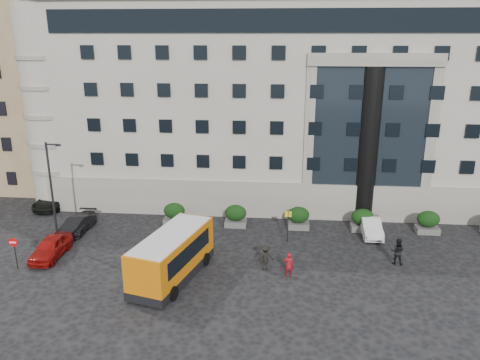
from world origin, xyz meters
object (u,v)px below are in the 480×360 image
at_px(hedge_b, 236,215).
at_px(parked_car_b, 76,226).
at_px(pedestrian_b, 397,251).
at_px(bus_stop_sign, 288,221).
at_px(pedestrian_c, 265,257).
at_px(hedge_c, 298,218).
at_px(no_entry_sign, 14,247).
at_px(hedge_e, 428,222).
at_px(red_truck, 76,170).
at_px(parked_car_d, 51,200).
at_px(pedestrian_a, 289,265).
at_px(parked_car_c, 79,223).
at_px(minibus, 172,254).
at_px(hedge_d, 362,220).
at_px(parked_car_a, 51,247).
at_px(hedge_a, 174,213).
at_px(street_lamp, 52,190).

xyz_separation_m(hedge_b, parked_car_b, (-12.70, -2.63, -0.28)).
bearing_deg(pedestrian_b, bus_stop_sign, -5.06).
height_order(parked_car_b, pedestrian_c, pedestrian_c).
relative_size(hedge_c, no_entry_sign, 0.79).
bearing_deg(hedge_e, red_truck, 162.72).
xyz_separation_m(hedge_e, parked_car_b, (-28.30, -2.63, -0.28)).
relative_size(parked_car_d, pedestrian_a, 2.93).
bearing_deg(pedestrian_c, red_truck, -55.14).
bearing_deg(hedge_b, bus_stop_sign, -33.07).
bearing_deg(parked_car_c, parked_car_b, -89.03).
relative_size(no_entry_sign, pedestrian_b, 1.21).
height_order(bus_stop_sign, no_entry_sign, bus_stop_sign).
relative_size(parked_car_c, pedestrian_b, 2.21).
bearing_deg(hedge_e, minibus, -154.13).
bearing_deg(hedge_d, hedge_e, 0.00).
xyz_separation_m(bus_stop_sign, no_entry_sign, (-18.50, -6.04, -0.08)).
xyz_separation_m(minibus, parked_car_a, (-9.45, 2.26, -0.98)).
bearing_deg(hedge_d, minibus, -146.19).
bearing_deg(pedestrian_c, parked_car_d, -41.88).
xyz_separation_m(hedge_d, pedestrian_c, (-7.65, -7.40, -0.02)).
bearing_deg(pedestrian_b, parked_car_d, -0.15).
bearing_deg(hedge_c, pedestrian_a, -96.06).
bearing_deg(hedge_e, no_entry_sign, -163.48).
distance_m(parked_car_a, parked_car_c, 4.77).
relative_size(hedge_b, pedestrian_a, 1.08).
xyz_separation_m(hedge_b, parked_car_a, (-12.70, -6.88, -0.18)).
bearing_deg(parked_car_d, parked_car_c, -53.75).
bearing_deg(hedge_e, bus_stop_sign, -166.08).
relative_size(red_truck, parked_car_b, 1.29).
xyz_separation_m(hedge_e, parked_car_a, (-28.30, -6.88, -0.18)).
distance_m(hedge_a, pedestrian_a, 12.59).
bearing_deg(hedge_c, hedge_b, 180.00).
bearing_deg(pedestrian_b, hedge_b, -9.54).
bearing_deg(hedge_a, pedestrian_c, -42.94).
distance_m(hedge_c, minibus, 12.47).
distance_m(hedge_e, street_lamp, 29.34).
bearing_deg(no_entry_sign, hedge_c, 24.49).
relative_size(hedge_a, parked_car_a, 0.42).
xyz_separation_m(hedge_e, red_truck, (-34.01, 10.58, 0.46)).
xyz_separation_m(hedge_c, parked_car_d, (-22.69, 2.95, -0.23)).
relative_size(hedge_a, street_lamp, 0.23).
xyz_separation_m(street_lamp, no_entry_sign, (-1.06, -4.04, -2.72)).
relative_size(street_lamp, parked_car_a, 1.83).
height_order(parked_car_d, pedestrian_c, pedestrian_c).
xyz_separation_m(hedge_e, pedestrian_b, (-3.73, -5.78, 0.03)).
xyz_separation_m(no_entry_sign, parked_car_c, (1.50, 6.73, -1.03)).
bearing_deg(minibus, parked_car_a, -178.26).
height_order(minibus, red_truck, minibus).
bearing_deg(bus_stop_sign, hedge_c, 72.18).
relative_size(hedge_b, bus_stop_sign, 0.73).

